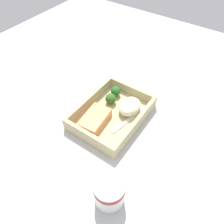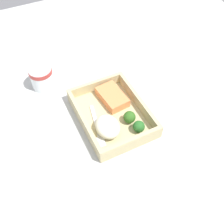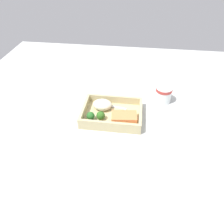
{
  "view_description": "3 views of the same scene",
  "coord_description": "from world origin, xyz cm",
  "views": [
    {
      "loc": [
        -39.8,
        -27.49,
        56.26
      ],
      "look_at": [
        0.0,
        0.0,
        2.7
      ],
      "focal_mm": 35.0,
      "sensor_mm": 36.0,
      "label": 1
    },
    {
      "loc": [
        45.36,
        -22.19,
        64.75
      ],
      "look_at": [
        0.0,
        0.0,
        2.7
      ],
      "focal_mm": 42.0,
      "sensor_mm": 36.0,
      "label": 2
    },
    {
      "loc": [
        -9.74,
        74.18,
        63.24
      ],
      "look_at": [
        0.0,
        0.0,
        2.7
      ],
      "focal_mm": 35.0,
      "sensor_mm": 36.0,
      "label": 3
    }
  ],
  "objects": [
    {
      "name": "paper_cup",
      "position": [
        -22.9,
        -15.04,
        4.39
      ],
      "size": [
        7.75,
        7.75,
        7.87
      ],
      "color": "white",
      "rests_on": "ground_plane"
    },
    {
      "name": "fork",
      "position": [
        2.62,
        -6.15,
        1.42
      ],
      "size": [
        15.81,
        4.78,
        0.44
      ],
      "color": "silver",
      "rests_on": "takeout_tray"
    },
    {
      "name": "broccoli_floret_1",
      "position": [
        8.69,
        4.42,
        3.17
      ],
      "size": [
        3.52,
        3.52,
        3.79
      ],
      "color": "#759C50",
      "rests_on": "takeout_tray"
    },
    {
      "name": "broccoli_floret_2",
      "position": [
        4.45,
        3.64,
        3.19
      ],
      "size": [
        3.71,
        3.71,
        3.9
      ],
      "color": "#819656",
      "rests_on": "takeout_tray"
    },
    {
      "name": "tray_rim",
      "position": [
        0.0,
        0.0,
        3.04
      ],
      "size": [
        26.11,
        19.7,
        3.67
      ],
      "color": "tan",
      "rests_on": "takeout_tray"
    },
    {
      "name": "takeout_tray",
      "position": [
        0.0,
        0.0,
        0.6
      ],
      "size": [
        26.11,
        19.7,
        1.2
      ],
      "primitive_type": "cube",
      "color": "tan",
      "rests_on": "ground_plane"
    },
    {
      "name": "receipt_slip",
      "position": [
        23.79,
        -8.54,
        0.12
      ],
      "size": [
        13.27,
        16.17,
        0.24
      ],
      "primitive_type": "cube",
      "rotation": [
        0.0,
        0.0,
        0.41
      ],
      "color": "white",
      "rests_on": "ground_plane"
    },
    {
      "name": "salmon_fillet",
      "position": [
        -5.63,
        2.82,
        2.63
      ],
      "size": [
        11.4,
        7.74,
        2.85
      ],
      "primitive_type": "cube",
      "rotation": [
        0.0,
        0.0,
        0.1
      ],
      "color": "#EF864D",
      "rests_on": "takeout_tray"
    },
    {
      "name": "ground_plane",
      "position": [
        0.0,
        0.0,
        -1.0
      ],
      "size": [
        160.0,
        160.0,
        2.0
      ],
      "primitive_type": "cube",
      "color": "#B6B9B5"
    },
    {
      "name": "mashed_potatoes",
      "position": [
        4.89,
        -3.83,
        3.43
      ],
      "size": [
        8.67,
        7.0,
        4.45
      ],
      "primitive_type": "ellipsoid",
      "color": "beige",
      "rests_on": "takeout_tray"
    }
  ]
}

